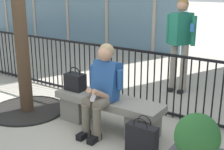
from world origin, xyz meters
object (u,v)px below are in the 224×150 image
Objects in this scene: seated_person_with_phone at (102,86)px; bystander_further_back at (180,39)px; shopping_bag at (142,139)px; stone_bench at (108,109)px; handbag_on_bench at (75,82)px.

bystander_further_back reaches higher than seated_person_with_phone.
shopping_bag is 0.28× the size of bystander_further_back.
bystander_further_back reaches higher than stone_bench.
bystander_further_back is (0.79, 1.99, 0.42)m from handbag_on_bench.
seated_person_with_phone reaches higher than handbag_on_bench.
seated_person_with_phone is at bearing -89.21° from stone_bench.
bystander_further_back is (0.21, 2.11, 0.35)m from seated_person_with_phone.
seated_person_with_phone is 2.15m from bystander_further_back.
bystander_further_back is (-0.52, 2.33, 0.81)m from shopping_bag.
stone_bench is 3.34× the size of shopping_bag.
seated_person_with_phone is 2.53× the size of shopping_bag.
seated_person_with_phone is at bearing -95.75° from bystander_further_back.
shopping_bag is (0.73, -0.22, -0.46)m from seated_person_with_phone.
shopping_bag is at bearing -14.36° from handbag_on_bench.
handbag_on_bench is (-0.58, -0.01, 0.31)m from stone_bench.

